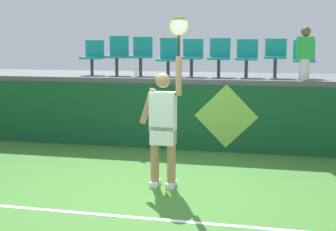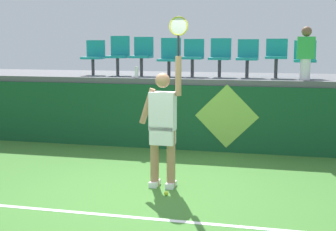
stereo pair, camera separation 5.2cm
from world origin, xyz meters
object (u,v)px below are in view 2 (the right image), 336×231
Objects in this scene: stadium_chair_0 at (94,55)px; stadium_chair_7 at (276,55)px; stadium_chair_2 at (142,54)px; stadium_chair_4 at (193,55)px; tennis_ball at (166,193)px; stadium_chair_1 at (119,53)px; stadium_chair_5 at (220,55)px; spectator_0 at (306,52)px; stadium_chair_6 at (248,56)px; stadium_chair_3 at (170,56)px; tennis_player at (163,123)px; water_bottle at (137,72)px; stadium_chair_8 at (305,57)px.

stadium_chair_7 reaches higher than stadium_chair_0.
stadium_chair_2 is 1.14m from stadium_chair_4.
stadium_chair_2 reaches higher than tennis_ball.
stadium_chair_1 reaches higher than stadium_chair_5.
stadium_chair_6 is at bearing 159.02° from spectator_0.
spectator_0 is (4.61, -0.44, 0.10)m from stadium_chair_0.
stadium_chair_1 is at bearing 179.91° from stadium_chair_5.
stadium_chair_2 is 3.49m from spectator_0.
stadium_chair_3 is at bearing 0.51° from stadium_chair_2.
spectator_0 is at bearing -9.05° from stadium_chair_3.
stadium_chair_6 is 0.59m from stadium_chair_7.
stadium_chair_2 is 1.03× the size of stadium_chair_3.
stadium_chair_1 is at bearing 118.97° from tennis_player.
stadium_chair_5 is at bearing -0.02° from stadium_chair_2.
stadium_chair_2 reaches higher than stadium_chair_5.
spectator_0 reaches higher than stadium_chair_2.
tennis_ball is 4.39m from spectator_0.
stadium_chair_2 is at bearing 179.98° from stadium_chair_5.
stadium_chair_2 is at bearing 172.64° from spectator_0.
stadium_chair_1 reaches higher than stadium_chair_4.
stadium_chair_4 is (1.06, 0.67, 0.34)m from water_bottle.
water_bottle is at bearing -128.83° from stadium_chair_3.
stadium_chair_6 is at bearing -0.07° from stadium_chair_2.
stadium_chair_7 is at bearing -0.03° from stadium_chair_0.
tennis_player is 3.00× the size of stadium_chair_2.
stadium_chair_1 is at bearing 173.60° from spectator_0.
spectator_0 is at bearing 54.68° from tennis_player.
stadium_chair_4 is (0.52, -0.01, 0.02)m from stadium_chair_3.
tennis_player is at bearing 109.96° from tennis_ball.
water_bottle is 1.30m from stadium_chair_4.
tennis_ball is 4.37m from stadium_chair_3.
tennis_ball is 4.29m from stadium_chair_4.
stadium_chair_4 is at bearing -0.16° from stadium_chair_2.
stadium_chair_3 is at bearing 170.95° from spectator_0.
stadium_chair_2 is at bearing 96.36° from water_bottle.
stadium_chair_2 is at bearing 179.84° from stadium_chair_4.
water_bottle is at bearing -28.87° from stadium_chair_0.
stadium_chair_7 is at bearing 65.72° from tennis_player.
spectator_0 is (2.84, -0.45, 0.10)m from stadium_chair_3.
stadium_chair_3 is at bearing 51.17° from water_bottle.
stadium_chair_0 is 0.98× the size of stadium_chair_6.
spectator_0 reaches higher than stadium_chair_7.
stadium_chair_1 is (-2.05, 3.85, 1.90)m from tennis_ball.
stadium_chair_7 is (3.45, -0.01, -0.02)m from stadium_chair_1.
stadium_chair_2 is at bearing 179.88° from stadium_chair_7.
stadium_chair_0 is at bearing 179.97° from stadium_chair_7.
stadium_chair_5 is 1.17m from stadium_chair_7.
spectator_0 is at bearing -37.76° from stadium_chair_7.
stadium_chair_2 reaches higher than stadium_chair_0.
stadium_chair_8 is at bearing 58.35° from tennis_player.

